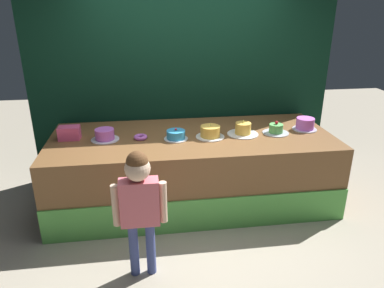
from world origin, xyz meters
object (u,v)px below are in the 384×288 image
cake_left (176,135)px  cake_center_left (210,132)px  cake_far_left (105,135)px  cake_right (276,129)px  cake_center_right (243,130)px  donut (141,137)px  cake_far_right (305,124)px  pink_box (69,133)px  child_figure (139,198)px

cake_left → cake_center_left: (0.39, 0.01, 0.01)m
cake_far_left → cake_right: cake_right is taller
cake_far_left → cake_center_right: 1.56m
donut → cake_center_left: size_ratio=0.46×
cake_far_left → cake_far_right: 2.34m
pink_box → donut: bearing=-7.4°
cake_left → cake_right: bearing=1.5°
cake_center_right → cake_left: bearing=-176.5°
child_figure → donut: (0.02, 1.18, 0.10)m
cake_far_left → cake_left: cake_left is taller
child_figure → cake_right: bearing=36.2°
child_figure → cake_far_right: child_figure is taller
donut → cake_center_left: (0.78, -0.05, 0.04)m
donut → cake_center_right: bearing=-0.6°
donut → cake_center_right: (1.17, -0.01, 0.04)m
cake_center_left → pink_box: bearing=174.5°
cake_far_left → cake_far_right: size_ratio=1.07×
cake_left → cake_far_right: size_ratio=0.93×
cake_center_left → cake_right: 0.78m
cake_center_left → child_figure: bearing=-125.2°
pink_box → cake_left: size_ratio=0.86×
cake_far_left → cake_left: 0.78m
cake_far_left → cake_far_right: cake_far_right is taller
child_figure → cake_center_right: child_figure is taller
cake_far_left → cake_center_left: 1.17m
pink_box → cake_far_left: size_ratio=0.75×
donut → cake_right: cake_right is taller
child_figure → cake_right: 1.96m
cake_far_left → cake_center_left: cake_center_left is taller
cake_right → pink_box: bearing=176.8°
cake_center_left → cake_center_right: (0.39, 0.04, -0.00)m
cake_far_left → pink_box: bearing=168.9°
child_figure → cake_left: 1.20m
pink_box → child_figure: bearing=-59.5°
pink_box → cake_right: size_ratio=0.76×
cake_far_left → cake_center_left: (1.17, -0.08, 0.00)m
cake_left → cake_center_right: size_ratio=0.74×
cake_far_right → cake_right: bearing=-168.4°
child_figure → cake_center_right: 1.68m
cake_far_right → cake_center_right: bearing=-175.4°
child_figure → cake_left: bearing=69.9°
donut → cake_center_right: size_ratio=0.42×
pink_box → donut: pink_box is taller
cake_center_right → cake_right: (0.39, -0.02, -0.01)m
donut → cake_left: cake_left is taller
pink_box → cake_center_left: bearing=-5.5°
pink_box → donut: 0.79m
child_figure → cake_center_left: 1.40m
child_figure → pink_box: (-0.76, 1.29, 0.15)m
cake_far_left → cake_center_right: cake_center_right is taller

